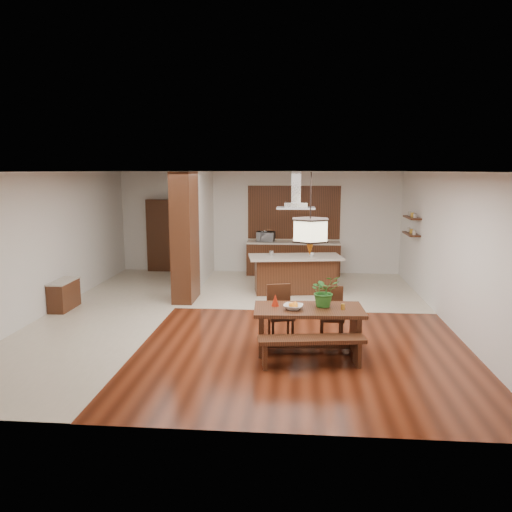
# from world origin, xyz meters

# --- Properties ---
(room_shell) EXTENTS (9.00, 9.04, 2.92)m
(room_shell) POSITION_xyz_m (0.00, 0.00, 2.06)
(room_shell) COLOR #3E170B
(room_shell) RESTS_ON ground
(tile_hallway) EXTENTS (2.50, 9.00, 0.01)m
(tile_hallway) POSITION_xyz_m (-2.75, 0.00, 0.01)
(tile_hallway) COLOR beige
(tile_hallway) RESTS_ON ground
(tile_kitchen) EXTENTS (5.50, 4.00, 0.01)m
(tile_kitchen) POSITION_xyz_m (1.25, 2.50, 0.01)
(tile_kitchen) COLOR beige
(tile_kitchen) RESTS_ON ground
(soffit_band) EXTENTS (8.00, 9.00, 0.02)m
(soffit_band) POSITION_xyz_m (0.00, 0.00, 2.88)
(soffit_band) COLOR #422310
(soffit_band) RESTS_ON room_shell
(partition_pier) EXTENTS (0.45, 1.00, 2.90)m
(partition_pier) POSITION_xyz_m (-1.40, 1.20, 1.45)
(partition_pier) COLOR black
(partition_pier) RESTS_ON ground
(partition_stub) EXTENTS (0.18, 2.40, 2.90)m
(partition_stub) POSITION_xyz_m (-1.40, 3.30, 1.45)
(partition_stub) COLOR silver
(partition_stub) RESTS_ON ground
(hallway_console) EXTENTS (0.37, 0.88, 0.63)m
(hallway_console) POSITION_xyz_m (-3.81, 0.20, 0.32)
(hallway_console) COLOR black
(hallway_console) RESTS_ON ground
(hallway_doorway) EXTENTS (1.10, 0.20, 2.10)m
(hallway_doorway) POSITION_xyz_m (-2.70, 4.40, 1.05)
(hallway_doorway) COLOR black
(hallway_doorway) RESTS_ON ground
(rear_counter) EXTENTS (2.60, 0.62, 0.95)m
(rear_counter) POSITION_xyz_m (1.00, 4.20, 0.48)
(rear_counter) COLOR black
(rear_counter) RESTS_ON ground
(kitchen_window) EXTENTS (2.60, 0.08, 1.50)m
(kitchen_window) POSITION_xyz_m (1.00, 4.46, 1.75)
(kitchen_window) COLOR #A77632
(kitchen_window) RESTS_ON room_shell
(shelf_lower) EXTENTS (0.26, 0.90, 0.04)m
(shelf_lower) POSITION_xyz_m (3.87, 2.60, 1.40)
(shelf_lower) COLOR black
(shelf_lower) RESTS_ON room_shell
(shelf_upper) EXTENTS (0.26, 0.90, 0.04)m
(shelf_upper) POSITION_xyz_m (3.87, 2.60, 1.80)
(shelf_upper) COLOR black
(shelf_upper) RESTS_ON room_shell
(dining_table) EXTENTS (1.80, 0.97, 0.73)m
(dining_table) POSITION_xyz_m (1.31, -1.86, 0.54)
(dining_table) COLOR black
(dining_table) RESTS_ON ground
(dining_bench) EXTENTS (1.64, 0.58, 0.45)m
(dining_bench) POSITION_xyz_m (1.35, -2.50, 0.23)
(dining_bench) COLOR black
(dining_bench) RESTS_ON ground
(dining_chair_left) EXTENTS (0.52, 0.52, 0.96)m
(dining_chair_left) POSITION_xyz_m (0.85, -1.35, 0.48)
(dining_chair_left) COLOR black
(dining_chair_left) RESTS_ON ground
(dining_chair_right) EXTENTS (0.41, 0.41, 0.93)m
(dining_chair_right) POSITION_xyz_m (1.72, -1.30, 0.46)
(dining_chair_right) COLOR black
(dining_chair_right) RESTS_ON ground
(pendant_lantern) EXTENTS (0.64, 0.64, 1.31)m
(pendant_lantern) POSITION_xyz_m (1.31, -1.86, 2.25)
(pendant_lantern) COLOR #FFF6C3
(pendant_lantern) RESTS_ON room_shell
(foliage_plant) EXTENTS (0.59, 0.55, 0.52)m
(foliage_plant) POSITION_xyz_m (1.56, -1.76, 0.99)
(foliage_plant) COLOR #286A23
(foliage_plant) RESTS_ON dining_table
(fruit_bowl) EXTENTS (0.37, 0.37, 0.08)m
(fruit_bowl) POSITION_xyz_m (1.06, -1.96, 0.77)
(fruit_bowl) COLOR #BEB4A6
(fruit_bowl) RESTS_ON dining_table
(napkin_cone) EXTENTS (0.13, 0.13, 0.20)m
(napkin_cone) POSITION_xyz_m (0.77, -1.79, 0.83)
(napkin_cone) COLOR #A41F0B
(napkin_cone) RESTS_ON dining_table
(gold_ornament) EXTENTS (0.07, 0.07, 0.09)m
(gold_ornament) POSITION_xyz_m (1.86, -1.90, 0.78)
(gold_ornament) COLOR gold
(gold_ornament) RESTS_ON dining_table
(kitchen_island) EXTENTS (2.31, 1.28, 0.91)m
(kitchen_island) POSITION_xyz_m (1.07, 2.11, 0.46)
(kitchen_island) COLOR black
(kitchen_island) RESTS_ON ground
(range_hood) EXTENTS (0.90, 0.55, 0.87)m
(range_hood) POSITION_xyz_m (1.07, 2.12, 2.46)
(range_hood) COLOR silver
(range_hood) RESTS_ON room_shell
(island_cup) EXTENTS (0.15, 0.15, 0.09)m
(island_cup) POSITION_xyz_m (1.45, 2.02, 0.95)
(island_cup) COLOR white
(island_cup) RESTS_ON kitchen_island
(microwave) EXTENTS (0.52, 0.37, 0.27)m
(microwave) POSITION_xyz_m (0.22, 4.19, 1.09)
(microwave) COLOR #B4B7BB
(microwave) RESTS_ON rear_counter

